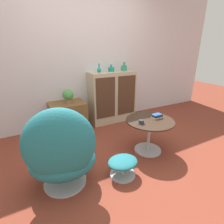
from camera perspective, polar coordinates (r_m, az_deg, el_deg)
The scene contains 13 objects.
ground_plane at distance 2.45m, azimuth 4.58°, elevation -15.97°, with size 12.00×12.00×0.00m, color brown.
wall_back at distance 3.40m, azimuth -9.83°, elevation 17.64°, with size 6.40×0.06×2.60m.
sideboard at distance 3.53m, azimuth 0.02°, elevation 4.95°, with size 0.92×0.38×1.01m.
tv_console at distance 3.26m, azimuth -14.15°, elevation -1.56°, with size 0.61×0.47×0.53m.
egg_chair at distance 1.91m, azimuth -16.22°, elevation -12.69°, with size 0.86×0.82×0.96m.
ottoman at distance 2.15m, azimuth 3.54°, elevation -16.58°, with size 0.36×0.31×0.23m.
coffee_table at distance 2.56m, azimuth 12.08°, elevation -5.59°, with size 0.68×0.68×0.49m.
vase_leftmost at distance 3.31m, azimuth -4.22°, elevation 13.56°, with size 0.08×0.08×0.16m.
vase_inner_left at distance 3.42m, azimuth -0.25°, elevation 13.79°, with size 0.12×0.12×0.13m.
vase_inner_right at distance 3.57m, azimuth 3.97°, elevation 14.22°, with size 0.12×0.12×0.17m.
potted_plant at distance 3.14m, azimuth -14.13°, elevation 5.23°, with size 0.19×0.19×0.24m.
teacup at distance 2.36m, azimuth 9.53°, elevation -3.28°, with size 0.11×0.11×0.05m.
book_stack at distance 2.58m, azimuth 14.47°, elevation -1.29°, with size 0.15×0.09×0.06m.
Camera 1 is at (-1.09, -1.64, 1.45)m, focal length 28.00 mm.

